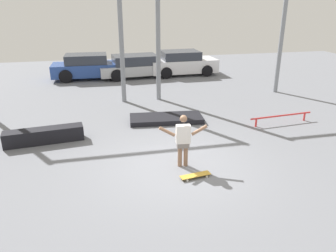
{
  "coord_description": "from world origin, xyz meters",
  "views": [
    {
      "loc": [
        -1.97,
        -7.67,
        4.22
      ],
      "look_at": [
        0.07,
        1.34,
        0.66
      ],
      "focal_mm": 35.0,
      "sensor_mm": 36.0,
      "label": 1
    }
  ],
  "objects": [
    {
      "name": "parked_car_white",
      "position": [
        3.2,
        11.33,
        0.68
      ],
      "size": [
        4.0,
        2.04,
        1.41
      ],
      "rotation": [
        0.0,
        0.0,
        0.02
      ],
      "color": "white",
      "rests_on": "ground_plane"
    },
    {
      "name": "parked_car_blue",
      "position": [
        -2.26,
        11.38,
        0.68
      ],
      "size": [
        4.17,
        1.91,
        1.39
      ],
      "rotation": [
        0.0,
        0.0,
        -0.03
      ],
      "color": "#284793",
      "rests_on": "ground_plane"
    },
    {
      "name": "manual_pad",
      "position": [
        0.5,
        3.54,
        0.09
      ],
      "size": [
        2.78,
        1.35,
        0.18
      ],
      "primitive_type": "cube",
      "rotation": [
        0.0,
        0.0,
        -0.1
      ],
      "color": "black",
      "rests_on": "ground_plane"
    },
    {
      "name": "skateboarder",
      "position": [
        0.17,
        -0.02,
        0.8
      ],
      "size": [
        1.3,
        0.23,
        1.46
      ],
      "rotation": [
        0.0,
        0.0,
        -0.11
      ],
      "color": "#8C664C",
      "rests_on": "ground_plane"
    },
    {
      "name": "grind_rail",
      "position": [
        4.51,
        2.35,
        0.26
      ],
      "size": [
        2.51,
        0.29,
        0.33
      ],
      "rotation": [
        0.0,
        0.0,
        0.09
      ],
      "color": "red",
      "rests_on": "ground_plane"
    },
    {
      "name": "parked_car_silver",
      "position": [
        0.49,
        11.31,
        0.62
      ],
      "size": [
        4.7,
        2.25,
        1.26
      ],
      "rotation": [
        0.0,
        0.0,
        0.09
      ],
      "color": "#B7BABF",
      "rests_on": "ground_plane"
    },
    {
      "name": "skateboard",
      "position": [
        0.32,
        -0.7,
        0.06
      ],
      "size": [
        0.83,
        0.34,
        0.08
      ],
      "rotation": [
        0.0,
        0.0,
        0.15
      ],
      "color": "gold",
      "rests_on": "ground_plane"
    },
    {
      "name": "grind_box",
      "position": [
        -3.68,
        2.45,
        0.23
      ],
      "size": [
        2.44,
        0.76,
        0.47
      ],
      "primitive_type": "cube",
      "rotation": [
        0.0,
        0.0,
        0.12
      ],
      "color": "black",
      "rests_on": "ground_plane"
    },
    {
      "name": "ground_plane",
      "position": [
        0.0,
        0.0,
        0.0
      ],
      "size": [
        36.0,
        36.0,
        0.0
      ],
      "primitive_type": "plane",
      "color": "slate"
    },
    {
      "name": "canopy_support_right",
      "position": [
        3.7,
        6.42,
        3.59
      ],
      "size": [
        6.04,
        0.2,
        5.81
      ],
      "color": "gray",
      "rests_on": "ground_plane"
    },
    {
      "name": "canopy_support_left",
      "position": [
        -3.7,
        6.42,
        3.59
      ],
      "size": [
        6.04,
        0.2,
        5.81
      ],
      "color": "gray",
      "rests_on": "ground_plane"
    }
  ]
}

